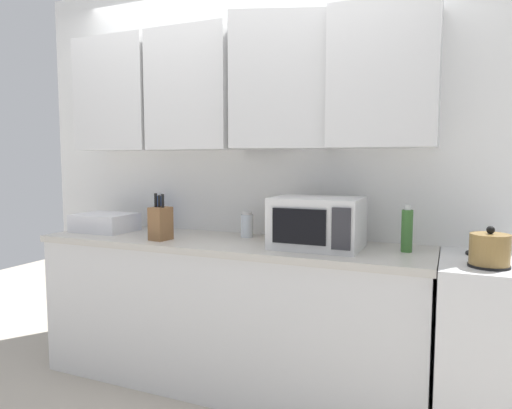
{
  "coord_description": "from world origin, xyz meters",
  "views": [
    {
      "loc": [
        1.23,
        -2.75,
        1.38
      ],
      "look_at": [
        0.17,
        -0.25,
        1.12
      ],
      "focal_mm": 32.13,
      "sensor_mm": 36.0,
      "label": 1
    }
  ],
  "objects": [
    {
      "name": "wall_back_with_cabinets",
      "position": [
        0.0,
        -0.07,
        1.58
      ],
      "size": [
        3.25,
        0.5,
        2.6
      ],
      "color": "white",
      "rests_on": "ground_plane"
    },
    {
      "name": "counter_run",
      "position": [
        0.0,
        -0.3,
        0.45
      ],
      "size": [
        2.38,
        0.63,
        0.9
      ],
      "color": "silver",
      "rests_on": "ground_plane"
    },
    {
      "name": "kettle",
      "position": [
        1.4,
        -0.46,
        0.98
      ],
      "size": [
        0.17,
        0.17,
        0.18
      ],
      "color": "olive",
      "rests_on": "stove_range"
    },
    {
      "name": "microwave",
      "position": [
        0.56,
        -0.32,
        1.04
      ],
      "size": [
        0.48,
        0.37,
        0.28
      ],
      "color": "silver",
      "rests_on": "counter_run"
    },
    {
      "name": "dish_rack",
      "position": [
        -0.93,
        -0.3,
        0.96
      ],
      "size": [
        0.38,
        0.3,
        0.12
      ],
      "primitive_type": "cube",
      "color": "silver",
      "rests_on": "counter_run"
    },
    {
      "name": "knife_block",
      "position": [
        -0.38,
        -0.44,
        1.0
      ],
      "size": [
        0.12,
        0.13,
        0.28
      ],
      "color": "brown",
      "rests_on": "counter_run"
    },
    {
      "name": "bottle_blue_cleaner",
      "position": [
        -0.62,
        -0.11,
        1.02
      ],
      "size": [
        0.06,
        0.06,
        0.26
      ],
      "color": "#2D56B7",
      "rests_on": "counter_run"
    },
    {
      "name": "bottle_clear_tall",
      "position": [
        0.06,
        -0.14,
        0.98
      ],
      "size": [
        0.08,
        0.08,
        0.16
      ],
      "color": "silver",
      "rests_on": "counter_run"
    },
    {
      "name": "bottle_green_oil",
      "position": [
        1.03,
        -0.24,
        1.02
      ],
      "size": [
        0.06,
        0.06,
        0.25
      ],
      "color": "#386B2D",
      "rests_on": "counter_run"
    },
    {
      "name": "bottle_amber_vinegar",
      "position": [
        0.21,
        -0.12,
        0.98
      ],
      "size": [
        0.06,
        0.06,
        0.17
      ],
      "color": "#AD701E",
      "rests_on": "counter_run"
    }
  ]
}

